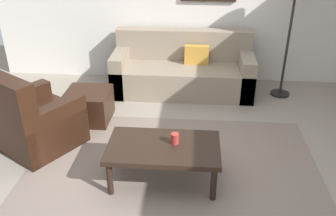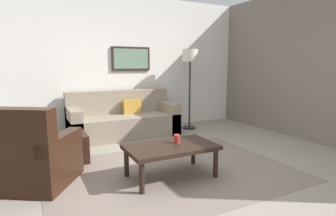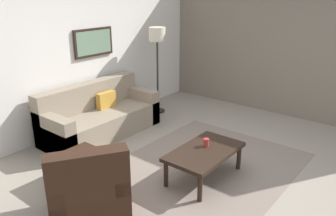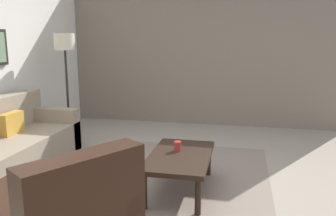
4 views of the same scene
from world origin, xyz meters
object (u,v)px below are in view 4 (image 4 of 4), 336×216
object	(u,v)px
coffee_table	(180,159)
couch_main	(3,148)
lamp_standing	(65,53)
cup	(178,146)
ottoman	(21,210)

from	to	relation	value
coffee_table	couch_main	bearing A→B (deg)	87.58
lamp_standing	couch_main	bearing A→B (deg)	175.96
cup	couch_main	bearing A→B (deg)	90.33
couch_main	coffee_table	size ratio (longest dim) A/B	1.88
couch_main	lamp_standing	world-z (taller)	lamp_standing
ottoman	cup	bearing A→B (deg)	-43.15
ottoman	coffee_table	size ratio (longest dim) A/B	0.51
coffee_table	lamp_standing	world-z (taller)	lamp_standing
couch_main	cup	bearing A→B (deg)	-89.67
coffee_table	lamp_standing	bearing A→B (deg)	53.75
coffee_table	cup	bearing A→B (deg)	23.99
ottoman	lamp_standing	distance (m)	3.09
couch_main	lamp_standing	size ratio (longest dim) A/B	1.21
coffee_table	cup	xyz separation A→B (m)	(0.11, 0.05, 0.11)
couch_main	cup	size ratio (longest dim) A/B	19.17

